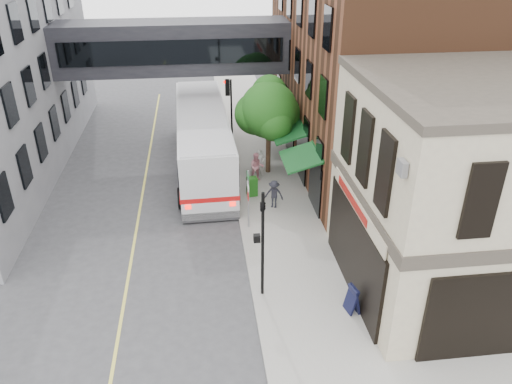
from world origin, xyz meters
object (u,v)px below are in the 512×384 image
object	(u,v)px
bus	(203,138)
sandwich_board	(353,299)
pedestrian_a	(260,163)
newspaper_box	(252,187)
pedestrian_b	(257,167)
pedestrian_c	(274,194)

from	to	relation	value
bus	sandwich_board	distance (m)	14.68
pedestrian_a	newspaper_box	bearing A→B (deg)	-122.99
newspaper_box	sandwich_board	world-z (taller)	sandwich_board
bus	pedestrian_b	world-z (taller)	bus
pedestrian_a	pedestrian_b	world-z (taller)	pedestrian_b
pedestrian_b	sandwich_board	size ratio (longest dim) A/B	1.54
bus	pedestrian_a	distance (m)	3.77
pedestrian_b	sandwich_board	distance (m)	11.54
pedestrian_b	bus	bearing A→B (deg)	143.81
pedestrian_b	newspaper_box	size ratio (longest dim) A/B	1.62
pedestrian_c	pedestrian_a	bearing A→B (deg)	113.51
bus	pedestrian_b	distance (m)	3.89
pedestrian_a	pedestrian_c	bearing A→B (deg)	-102.43
pedestrian_b	pedestrian_c	distance (m)	3.19
bus	newspaper_box	distance (m)	4.95
pedestrian_a	newspaper_box	world-z (taller)	pedestrian_a
pedestrian_c	sandwich_board	world-z (taller)	pedestrian_c
pedestrian_b	newspaper_box	xyz separation A→B (m)	(-0.46, -1.73, -0.32)
pedestrian_c	newspaper_box	bearing A→B (deg)	144.23
newspaper_box	sandwich_board	distance (m)	9.96
bus	pedestrian_a	world-z (taller)	bus
newspaper_box	sandwich_board	xyz separation A→B (m)	(2.67, -9.59, 0.03)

